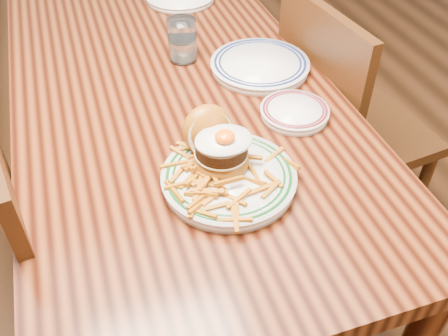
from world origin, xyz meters
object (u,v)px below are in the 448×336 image
object	(u,v)px
chair_right	(341,125)
side_plate	(295,112)
main_plate	(225,166)
table	(175,113)

from	to	relation	value
chair_right	side_plate	distance (m)	0.45
main_plate	side_plate	xyz separation A→B (m)	(0.24, 0.16, -0.02)
main_plate	side_plate	bearing A→B (deg)	25.99
main_plate	chair_right	bearing A→B (deg)	27.07
table	chair_right	xyz separation A→B (m)	(0.55, -0.01, -0.17)
chair_right	side_plate	bearing A→B (deg)	29.76
table	side_plate	xyz separation A→B (m)	(0.26, -0.23, 0.10)
side_plate	table	bearing A→B (deg)	130.17
main_plate	side_plate	distance (m)	0.29
main_plate	side_plate	world-z (taller)	main_plate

